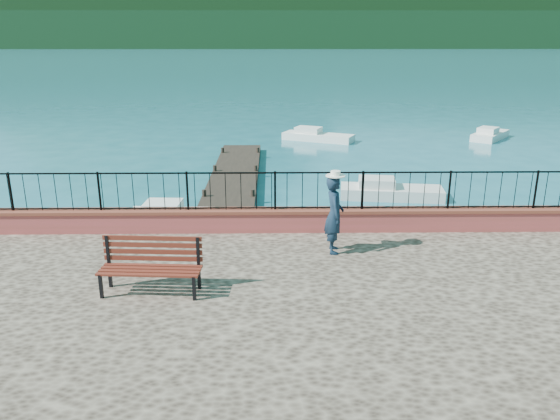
{
  "coord_description": "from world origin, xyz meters",
  "views": [
    {
      "loc": [
        -0.38,
        -9.49,
        5.96
      ],
      "look_at": [
        -0.2,
        2.0,
        2.3
      ],
      "focal_mm": 35.0,
      "sensor_mm": 36.0,
      "label": 1
    }
  ],
  "objects_px": {
    "person": "(334,215)",
    "boat_5": "(490,132)",
    "boat_0": "(179,213)",
    "boat_1": "(392,188)",
    "boat_4": "(318,134)",
    "park_bench": "(151,277)"
  },
  "relations": [
    {
      "from": "person",
      "to": "boat_5",
      "type": "height_order",
      "value": "person"
    },
    {
      "from": "person",
      "to": "boat_0",
      "type": "relative_size",
      "value": 0.54
    },
    {
      "from": "boat_1",
      "to": "boat_5",
      "type": "height_order",
      "value": "same"
    },
    {
      "from": "person",
      "to": "boat_4",
      "type": "xyz_separation_m",
      "value": [
        1.36,
        20.65,
        -1.7
      ]
    },
    {
      "from": "boat_1",
      "to": "boat_4",
      "type": "distance_m",
      "value": 12.34
    },
    {
      "from": "boat_4",
      "to": "boat_5",
      "type": "bearing_deg",
      "value": 27.38
    },
    {
      "from": "park_bench",
      "to": "boat_0",
      "type": "xyz_separation_m",
      "value": [
        -0.75,
        7.49,
        -1.12
      ]
    },
    {
      "from": "park_bench",
      "to": "boat_5",
      "type": "height_order",
      "value": "park_bench"
    },
    {
      "from": "boat_5",
      "to": "boat_4",
      "type": "bearing_deg",
      "value": 130.52
    },
    {
      "from": "boat_1",
      "to": "boat_5",
      "type": "relative_size",
      "value": 1.15
    },
    {
      "from": "person",
      "to": "park_bench",
      "type": "bearing_deg",
      "value": 118.9
    },
    {
      "from": "person",
      "to": "boat_1",
      "type": "relative_size",
      "value": 0.46
    },
    {
      "from": "park_bench",
      "to": "boat_0",
      "type": "bearing_deg",
      "value": 99.43
    },
    {
      "from": "boat_0",
      "to": "boat_1",
      "type": "height_order",
      "value": "same"
    },
    {
      "from": "boat_0",
      "to": "boat_4",
      "type": "distance_m",
      "value": 16.32
    },
    {
      "from": "boat_4",
      "to": "boat_0",
      "type": "bearing_deg",
      "value": -85.72
    },
    {
      "from": "park_bench",
      "to": "boat_5",
      "type": "distance_m",
      "value": 27.9
    },
    {
      "from": "boat_0",
      "to": "boat_1",
      "type": "relative_size",
      "value": 0.86
    },
    {
      "from": "park_bench",
      "to": "boat_5",
      "type": "xyz_separation_m",
      "value": [
        15.63,
        23.08,
        -1.12
      ]
    },
    {
      "from": "boat_1",
      "to": "boat_4",
      "type": "xyz_separation_m",
      "value": [
        -1.84,
        12.2,
        0.0
      ]
    },
    {
      "from": "park_bench",
      "to": "boat_1",
      "type": "relative_size",
      "value": 0.51
    },
    {
      "from": "park_bench",
      "to": "boat_4",
      "type": "height_order",
      "value": "park_bench"
    }
  ]
}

